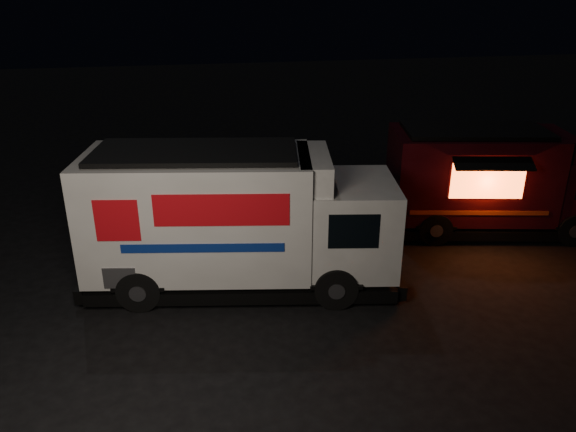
# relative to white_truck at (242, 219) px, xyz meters

# --- Properties ---
(ground) EXTENTS (80.00, 80.00, 0.00)m
(ground) POSITION_rel_white_truck_xyz_m (0.28, -1.89, -1.67)
(ground) COLOR black
(ground) RESTS_ON ground
(white_truck) EXTENTS (7.67, 3.71, 3.33)m
(white_truck) POSITION_rel_white_truck_xyz_m (0.00, 0.00, 0.00)
(white_truck) COLOR white
(white_truck) RESTS_ON ground
(red_truck) EXTENTS (6.77, 3.61, 2.99)m
(red_truck) POSITION_rel_white_truck_xyz_m (7.52, 1.79, -0.17)
(red_truck) COLOR #370A10
(red_truck) RESTS_ON ground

